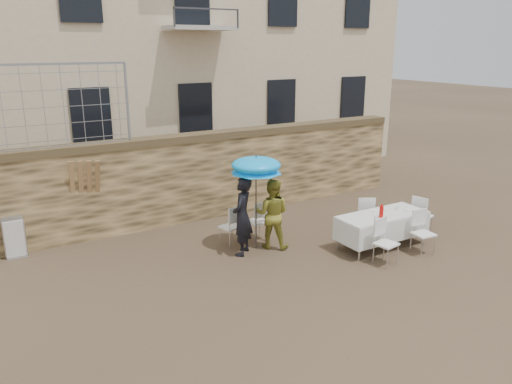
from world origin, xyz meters
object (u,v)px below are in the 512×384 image
table_chair_front_left (386,243)px  chair_stack_right (14,235)px  woman_dress (272,214)px  banquet_table (383,216)px  table_chair_side (422,215)px  table_chair_back (364,215)px  couple_chair_right (257,220)px  couple_chair_left (231,226)px  table_chair_front_right (424,233)px  man_suit (242,216)px  umbrella (256,168)px  soda_bottle (381,212)px

table_chair_front_left → chair_stack_right: bearing=136.0°
woman_dress → banquet_table: 2.47m
table_chair_side → table_chair_back: bearing=44.2°
couple_chair_right → banquet_table: 2.83m
couple_chair_left → banquet_table: bearing=135.7°
banquet_table → table_chair_front_right: size_ratio=2.19×
woman_dress → couple_chair_left: 0.98m
table_chair_front_right → table_chair_back: (-0.30, 1.55, 0.00)m
woman_dress → table_chair_front_right: size_ratio=1.65×
banquet_table → table_chair_front_left: bearing=-128.7°
man_suit → table_chair_front_left: 3.05m
umbrella → banquet_table: (2.50, -1.32, -1.13)m
woman_dress → banquet_table: size_ratio=0.76×
couple_chair_left → table_chair_front_right: 4.23m
man_suit → woman_dress: size_ratio=1.09×
man_suit → chair_stack_right: size_ratio=1.88×
woman_dress → soda_bottle: (1.95, -1.37, 0.11)m
table_chair_front_left → banquet_table: bearing=41.1°
chair_stack_right → table_chair_front_left: bearing=-33.8°
table_chair_back → table_chair_front_right: bearing=129.7°
table_chair_back → chair_stack_right: (-7.37, 2.85, -0.02)m
soda_bottle → table_chair_side: size_ratio=0.27×
man_suit → banquet_table: 3.15m
table_chair_side → couple_chair_right: bearing=49.6°
chair_stack_right → couple_chair_left: bearing=-23.7°
man_suit → couple_chair_right: bearing=173.2°
couple_chair_left → soda_bottle: soda_bottle is taller
soda_bottle → banquet_table: bearing=36.9°
banquet_table → table_chair_back: size_ratio=2.19×
soda_bottle → table_chair_back: (0.40, 0.95, -0.43)m
table_chair_back → chair_stack_right: bearing=7.6°
umbrella → soda_bottle: 2.89m
table_chair_front_right → chair_stack_right: table_chair_front_right is taller
man_suit → couple_chair_right: size_ratio=1.80×
table_chair_front_left → table_chair_side: same height
man_suit → umbrella: 1.08m
couple_chair_left → table_chair_front_right: bearing=130.6°
chair_stack_right → soda_bottle: bearing=-28.6°
woman_dress → soda_bottle: size_ratio=6.10×
table_chair_front_right → table_chair_back: 1.58m
couple_chair_right → table_chair_front_left: (1.60, -2.52, 0.00)m
table_chair_back → woman_dress: bearing=18.6°
woman_dress → umbrella: umbrella is taller
woman_dress → table_chair_side: woman_dress is taller
man_suit → table_chair_front_right: size_ratio=1.80×
man_suit → woman_dress: 0.75m
man_suit → banquet_table: (2.90, -1.22, -0.13)m
banquet_table → chair_stack_right: bearing=153.0°
couple_chair_right → table_chair_back: bearing=154.2°
table_chair_front_right → chair_stack_right: (-7.67, 4.40, -0.02)m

